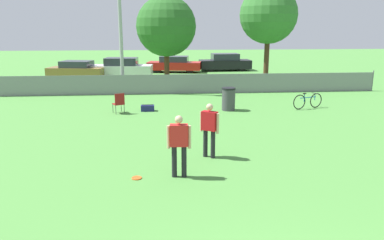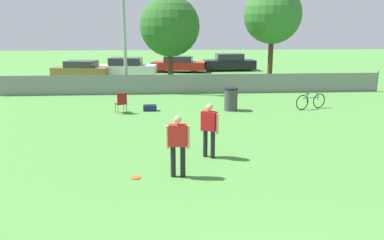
% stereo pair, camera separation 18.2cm
% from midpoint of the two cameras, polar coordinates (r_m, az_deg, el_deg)
% --- Properties ---
extents(fence_backline, '(21.77, 0.07, 1.21)m').
position_cam_midpoint_polar(fence_backline, '(21.31, 0.43, 5.52)').
color(fence_backline, gray).
rests_on(fence_backline, ground_plane).
extents(light_pole, '(0.90, 0.36, 8.72)m').
position_cam_midpoint_polar(light_pole, '(21.77, -10.25, 17.56)').
color(light_pole, '#9E9EA3').
rests_on(light_pole, ground_plane).
extents(tree_near_pole, '(3.68, 3.68, 5.57)m').
position_cam_midpoint_polar(tree_near_pole, '(23.63, -3.17, 14.05)').
color(tree_near_pole, '#4C331E').
rests_on(tree_near_pole, ground_plane).
extents(tree_far_right, '(3.60, 3.60, 6.24)m').
position_cam_midpoint_polar(tree_far_right, '(24.63, 12.39, 15.38)').
color(tree_far_right, '#4C331E').
rests_on(tree_far_right, ground_plane).
extents(player_thrower_red, '(0.60, 0.25, 1.59)m').
position_cam_midpoint_polar(player_thrower_red, '(9.28, -1.61, -3.33)').
color(player_thrower_red, black).
rests_on(player_thrower_red, ground_plane).
extents(player_defender_red, '(0.51, 0.44, 1.59)m').
position_cam_midpoint_polar(player_defender_red, '(10.69, 3.13, -1.02)').
color(player_defender_red, black).
rests_on(player_defender_red, ground_plane).
extents(frisbee_disc, '(0.26, 0.26, 0.03)m').
position_cam_midpoint_polar(frisbee_disc, '(9.59, -8.05, -8.68)').
color(frisbee_disc, '#E5591E').
rests_on(frisbee_disc, ground_plane).
extents(folding_chair_sideline, '(0.58, 0.58, 0.90)m').
position_cam_midpoint_polar(folding_chair_sideline, '(16.66, -10.41, 2.72)').
color(folding_chair_sideline, '#333338').
rests_on(folding_chair_sideline, ground_plane).
extents(bicycle_sideline, '(1.59, 0.65, 0.74)m').
position_cam_midpoint_polar(bicycle_sideline, '(18.14, 17.92, 2.73)').
color(bicycle_sideline, black).
rests_on(bicycle_sideline, ground_plane).
extents(trash_bin, '(0.62, 0.62, 1.04)m').
position_cam_midpoint_polar(trash_bin, '(17.04, 6.26, 3.20)').
color(trash_bin, '#3F3F44').
rests_on(trash_bin, ground_plane).
extents(gear_bag_sideline, '(0.59, 0.33, 0.29)m').
position_cam_midpoint_polar(gear_bag_sideline, '(17.01, -6.12, 1.85)').
color(gear_bag_sideline, navy).
rests_on(gear_bag_sideline, ground_plane).
extents(parked_car_tan, '(4.36, 2.50, 1.28)m').
position_cam_midpoint_polar(parked_car_tan, '(29.06, -16.30, 7.39)').
color(parked_car_tan, black).
rests_on(parked_car_tan, ground_plane).
extents(parked_car_white, '(4.67, 2.07, 1.45)m').
position_cam_midpoint_polar(parked_car_white, '(28.93, -9.87, 7.83)').
color(parked_car_white, black).
rests_on(parked_car_white, ground_plane).
extents(parked_car_red, '(4.64, 2.42, 1.33)m').
position_cam_midpoint_polar(parked_car_red, '(31.68, -1.89, 8.49)').
color(parked_car_red, black).
rests_on(parked_car_red, ground_plane).
extents(parked_car_dark, '(4.44, 1.89, 1.47)m').
position_cam_midpoint_polar(parked_car_dark, '(32.97, 5.88, 8.71)').
color(parked_car_dark, black).
rests_on(parked_car_dark, ground_plane).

